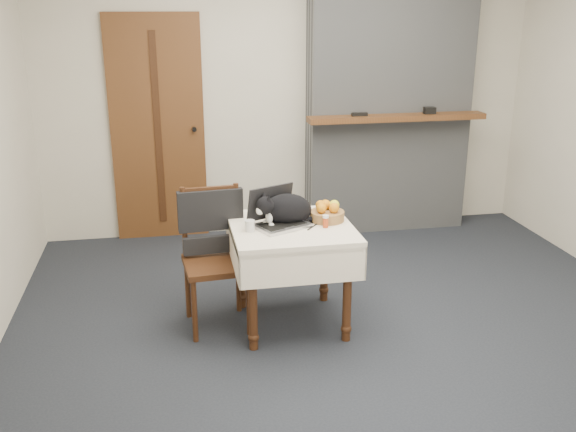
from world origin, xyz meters
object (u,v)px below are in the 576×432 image
chair (213,238)px  pill_bottle (326,221)px  door (158,129)px  fruit_basket (327,213)px  side_table (291,242)px  cream_jar (250,226)px  laptop (277,216)px  cat (288,209)px

chair → pill_bottle: bearing=-22.6°
door → fruit_basket: 2.17m
side_table → fruit_basket: fruit_basket is taller
cream_jar → fruit_basket: bearing=12.5°
laptop → chair: (-0.41, 0.12, -0.17)m
pill_bottle → cat: bearing=150.1°
door → laptop: bearing=-68.5°
door → cat: (0.82, -1.88, -0.20)m
door → cream_jar: (0.56, -1.98, -0.26)m
laptop → pill_bottle: (0.30, -0.11, -0.02)m
cat → fruit_basket: size_ratio=2.12×
side_table → fruit_basket: (0.25, 0.06, 0.16)m
door → fruit_basket: bearing=-59.8°
cat → door: bearing=94.6°
cream_jar → cat: bearing=22.1°
cream_jar → door: bearing=105.7°
door → chair: size_ratio=2.15×
side_table → cat: 0.22m
cat → chair: chair is taller
chair → fruit_basket: bearing=-11.5°
laptop → fruit_basket: 0.34m
side_table → cream_jar: 0.32m
cat → fruit_basket: 0.27m
door → side_table: (0.84, -1.92, -0.41)m
cat → cream_jar: (-0.26, -0.11, -0.06)m
side_table → chair: chair is taller
cat → fruit_basket: (0.27, 0.01, -0.05)m
laptop → cat: (0.07, 0.02, 0.04)m
fruit_basket → chair: 0.77m
cat → chair: (-0.48, 0.10, -0.20)m
side_table → laptop: 0.20m
side_table → chair: (-0.50, 0.15, 0.01)m
chair → door: bearing=96.2°
side_table → cat: size_ratio=1.62×
door → fruit_basket: size_ratio=8.81×
side_table → cat: cat is taller
laptop → chair: size_ratio=0.45×
fruit_basket → chair: size_ratio=0.24×
door → fruit_basket: (1.09, -1.87, -0.25)m
cat → fruit_basket: cat is taller
laptop → fruit_basket: (0.34, 0.03, -0.01)m
cream_jar → side_table: bearing=12.2°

